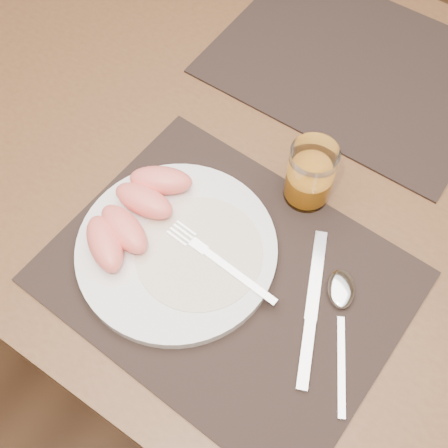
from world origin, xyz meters
TOP-DOWN VIEW (x-y plane):
  - ground at (0.00, 0.00)m, footprint 5.00×5.00m
  - table at (0.00, 0.00)m, footprint 1.40×0.90m
  - placemat_near at (0.02, -0.22)m, footprint 0.47×0.37m
  - placemat_far at (-0.02, 0.22)m, footprint 0.45×0.35m
  - plate at (-0.05, -0.23)m, footprint 0.27×0.27m
  - plate_dressing at (-0.02, -0.22)m, footprint 0.17×0.17m
  - fork at (-0.00, -0.21)m, footprint 0.18×0.03m
  - knife at (0.15, -0.21)m, footprint 0.10×0.21m
  - spoon at (0.17, -0.17)m, footprint 0.11×0.18m
  - juice_glass at (0.05, -0.05)m, footprint 0.07×0.07m
  - grapefruit_wedges at (-0.12, -0.23)m, footprint 0.10×0.20m

SIDE VIEW (x-z plane):
  - ground at x=0.00m, z-range 0.00..0.00m
  - table at x=0.00m, z-range 0.29..1.04m
  - placemat_near at x=0.02m, z-range 0.75..0.75m
  - placemat_far at x=-0.02m, z-range 0.75..0.75m
  - knife at x=0.15m, z-range 0.75..0.76m
  - spoon at x=0.17m, z-range 0.75..0.77m
  - plate at x=-0.05m, z-range 0.75..0.77m
  - plate_dressing at x=-0.02m, z-range 0.77..0.77m
  - fork at x=0.00m, z-range 0.77..0.77m
  - grapefruit_wedges at x=-0.12m, z-range 0.77..0.81m
  - juice_glass at x=0.05m, z-range 0.75..0.85m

